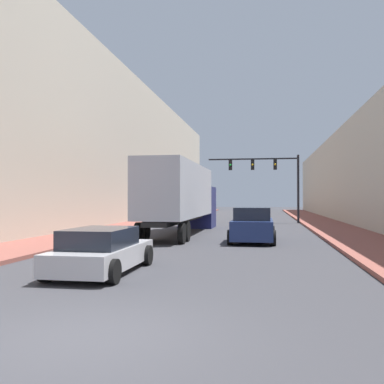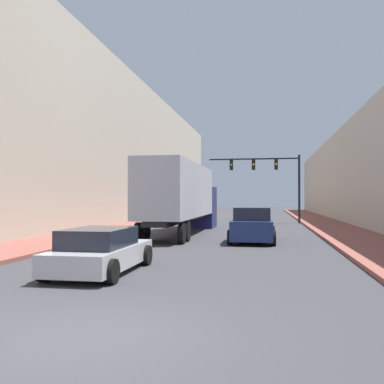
{
  "view_description": "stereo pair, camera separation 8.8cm",
  "coord_description": "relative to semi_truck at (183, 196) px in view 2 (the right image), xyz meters",
  "views": [
    {
      "loc": [
        2.69,
        -6.25,
        2.15
      ],
      "look_at": [
        -0.67,
        13.27,
        2.44
      ],
      "focal_mm": 40.0,
      "sensor_mm": 36.0,
      "label": 1
    },
    {
      "loc": [
        2.78,
        -6.24,
        2.15
      ],
      "look_at": [
        -0.67,
        13.27,
        2.44
      ],
      "focal_mm": 40.0,
      "sensor_mm": 36.0,
      "label": 2
    }
  ],
  "objects": [
    {
      "name": "traffic_signal_gantry",
      "position": [
        5.46,
        12.27,
        1.99
      ],
      "size": [
        7.87,
        0.35,
        5.89
      ],
      "color": "black",
      "rests_on": "ground"
    },
    {
      "name": "ground_plane",
      "position": [
        2.25,
        -19.19,
        -2.29
      ],
      "size": [
        200.0,
        200.0,
        0.0
      ],
      "primitive_type": "plane",
      "color": "#38383D"
    },
    {
      "name": "suv_car",
      "position": [
        4.3,
        -4.19,
        -1.48
      ],
      "size": [
        2.19,
        4.48,
        1.71
      ],
      "color": "navy",
      "rests_on": "ground"
    },
    {
      "name": "building_left",
      "position": [
        -9.81,
        10.81,
        4.44
      ],
      "size": [
        6.0,
        80.0,
        13.46
      ],
      "color": "#BCB29E",
      "rests_on": "ground"
    },
    {
      "name": "sidewalk_right",
      "position": [
        9.58,
        10.81,
        -2.22
      ],
      "size": [
        3.45,
        80.0,
        0.15
      ],
      "color": "brown",
      "rests_on": "ground"
    },
    {
      "name": "sidewalk_left",
      "position": [
        -5.09,
        10.81,
        -2.22
      ],
      "size": [
        3.45,
        80.0,
        0.15
      ],
      "color": "brown",
      "rests_on": "ground"
    },
    {
      "name": "sedan_car",
      "position": [
        0.27,
        -13.69,
        -1.67
      ],
      "size": [
        2.05,
        4.42,
        1.3
      ],
      "color": "#B7B7BC",
      "rests_on": "ground"
    },
    {
      "name": "semi_truck",
      "position": [
        0.0,
        0.0,
        0.0
      ],
      "size": [
        2.41,
        13.97,
        4.08
      ],
      "color": "#B2B7C1",
      "rests_on": "ground"
    }
  ]
}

